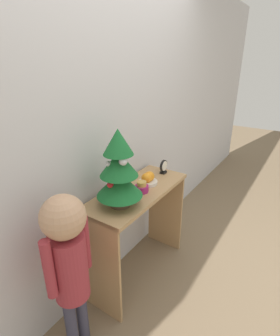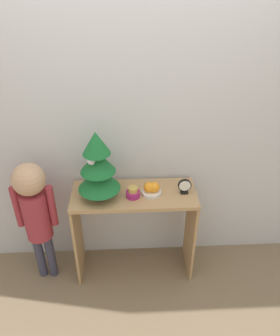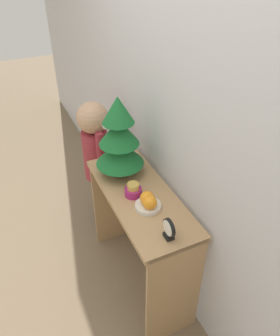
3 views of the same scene
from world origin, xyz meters
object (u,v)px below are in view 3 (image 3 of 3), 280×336
(singing_bowl, at_px, (133,190))
(child_figure, at_px, (95,147))
(desk_clock, at_px, (169,229))
(mini_tree, at_px, (119,139))
(fruit_bowl, at_px, (148,202))

(singing_bowl, relative_size, child_figure, 0.09)
(singing_bowl, relative_size, desk_clock, 0.85)
(mini_tree, bearing_deg, child_figure, -177.70)
(desk_clock, bearing_deg, fruit_bowl, 178.98)
(fruit_bowl, relative_size, desk_clock, 1.24)
(desk_clock, xyz_separation_m, child_figure, (-1.14, -0.03, -0.13))
(singing_bowl, distance_m, desk_clock, 0.39)
(mini_tree, bearing_deg, fruit_bowl, 2.50)
(mini_tree, xyz_separation_m, child_figure, (-0.50, -0.02, -0.33))
(mini_tree, distance_m, child_figure, 0.60)
(mini_tree, xyz_separation_m, desk_clock, (0.64, 0.01, -0.20))
(desk_clock, bearing_deg, singing_bowl, -175.93)
(mini_tree, relative_size, child_figure, 0.48)
(fruit_bowl, xyz_separation_m, desk_clock, (0.25, -0.00, 0.02))
(child_figure, bearing_deg, singing_bowl, 0.35)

